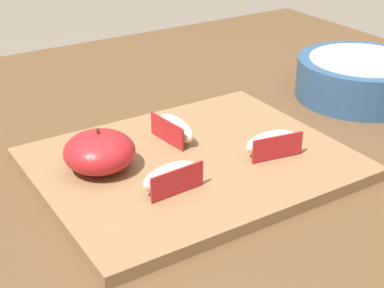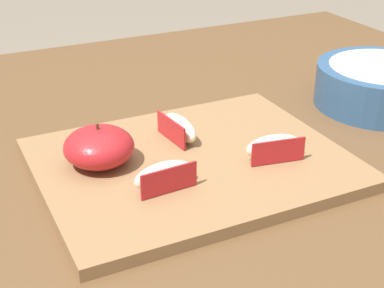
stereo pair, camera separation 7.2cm
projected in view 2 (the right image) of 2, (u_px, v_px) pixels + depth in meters
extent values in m
cube|color=brown|center=(136.00, 154.00, 0.80)|extent=(1.39, 0.97, 0.03)
cube|color=brown|center=(307.00, 161.00, 1.55)|extent=(0.06, 0.06, 0.71)
cube|color=olive|center=(192.00, 164.00, 0.73)|extent=(0.38, 0.30, 0.02)
ellipsoid|color=#B21E23|center=(99.00, 147.00, 0.70)|extent=(0.09, 0.09, 0.05)
cylinder|color=#4C3319|center=(97.00, 128.00, 0.69)|extent=(0.00, 0.00, 0.01)
ellipsoid|color=#F4EACC|center=(180.00, 128.00, 0.77)|extent=(0.03, 0.08, 0.03)
cube|color=#B21E23|center=(171.00, 130.00, 0.76)|extent=(0.01, 0.07, 0.03)
ellipsoid|color=#F4EACC|center=(274.00, 147.00, 0.72)|extent=(0.08, 0.04, 0.03)
cube|color=#B21E23|center=(278.00, 152.00, 0.71)|extent=(0.07, 0.01, 0.03)
ellipsoid|color=#F4EACC|center=(164.00, 175.00, 0.66)|extent=(0.07, 0.03, 0.03)
cube|color=#B21E23|center=(169.00, 180.00, 0.65)|extent=(0.07, 0.01, 0.03)
cylinder|color=#2D517A|center=(382.00, 86.00, 0.90)|extent=(0.20, 0.20, 0.06)
cylinder|color=white|center=(382.00, 82.00, 0.90)|extent=(0.17, 0.17, 0.05)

